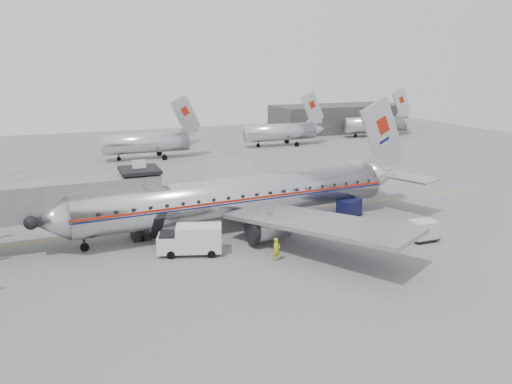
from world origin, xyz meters
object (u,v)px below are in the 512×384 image
airliner (246,196)px  baggage_cart_white (423,230)px  service_van (191,239)px  ramp_worker (277,250)px  baggage_cart_navy (349,208)px

airliner → baggage_cart_white: (13.17, -9.59, -2.07)m
service_van → ramp_worker: service_van is taller
baggage_cart_navy → service_van: bearing=169.9°
ramp_worker → airliner: bearing=66.4°
service_van → baggage_cart_white: service_van is taller
service_van → airliner: bearing=54.6°
ramp_worker → baggage_cart_white: bearing=-20.4°
baggage_cart_navy → baggage_cart_white: baggage_cart_navy is taller
airliner → baggage_cart_navy: airliner is taller
service_van → baggage_cart_white: bearing=5.4°
airliner → service_van: (-6.82, -5.03, -1.75)m
baggage_cart_white → ramp_worker: (-14.04, 0.54, -0.01)m
baggage_cart_white → airliner: bearing=145.0°
airliner → ramp_worker: 9.33m
service_van → baggage_cart_white: 20.52m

